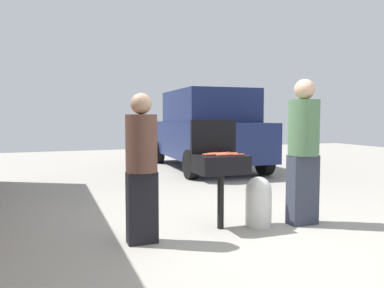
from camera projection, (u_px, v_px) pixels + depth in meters
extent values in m
plane|color=#9E998E|center=(236.00, 235.00, 4.38)|extent=(24.00, 24.00, 0.00)
cylinder|color=black|center=(221.00, 201.00, 4.61)|extent=(0.08, 0.08, 0.68)
cube|color=black|center=(221.00, 164.00, 4.57)|extent=(0.60, 0.44, 0.22)
cube|color=black|center=(213.00, 137.00, 4.76)|extent=(0.60, 0.05, 0.42)
cylinder|color=#C6593D|center=(223.00, 154.00, 4.62)|extent=(0.13, 0.04, 0.03)
cylinder|color=#B74C33|center=(215.00, 153.00, 4.64)|extent=(0.13, 0.03, 0.03)
cylinder|color=#AD4228|center=(239.00, 155.00, 4.47)|extent=(0.13, 0.03, 0.03)
cylinder|color=#B74C33|center=(208.00, 154.00, 4.52)|extent=(0.13, 0.03, 0.03)
cylinder|color=#AD4228|center=(232.00, 154.00, 4.52)|extent=(0.13, 0.04, 0.03)
cylinder|color=#C6593D|center=(222.00, 155.00, 4.44)|extent=(0.13, 0.03, 0.03)
cylinder|color=#C6593D|center=(212.00, 154.00, 4.57)|extent=(0.13, 0.04, 0.03)
cylinder|color=#B74C33|center=(231.00, 155.00, 4.48)|extent=(0.13, 0.03, 0.03)
cylinder|color=#B74C33|center=(210.00, 155.00, 4.47)|extent=(0.13, 0.03, 0.03)
cylinder|color=#C6593D|center=(218.00, 154.00, 4.56)|extent=(0.13, 0.03, 0.03)
cylinder|color=#C6593D|center=(221.00, 154.00, 4.51)|extent=(0.13, 0.03, 0.03)
cylinder|color=#B74C33|center=(233.00, 153.00, 4.63)|extent=(0.13, 0.03, 0.03)
cylinder|color=#C6593D|center=(225.00, 153.00, 4.70)|extent=(0.13, 0.04, 0.03)
cylinder|color=silver|center=(258.00, 208.00, 4.71)|extent=(0.32, 0.32, 0.46)
sphere|color=silver|center=(259.00, 189.00, 4.70)|extent=(0.31, 0.31, 0.31)
cube|color=black|center=(142.00, 208.00, 4.08)|extent=(0.32, 0.18, 0.77)
cylinder|color=brown|center=(141.00, 143.00, 4.03)|extent=(0.34, 0.34, 0.61)
sphere|color=tan|center=(141.00, 104.00, 4.00)|extent=(0.22, 0.22, 0.22)
cube|color=#333847|center=(303.00, 190.00, 4.80)|extent=(0.36, 0.20, 0.87)
cylinder|color=#4C724C|center=(304.00, 128.00, 4.74)|extent=(0.38, 0.38, 0.69)
sphere|color=tan|center=(305.00, 89.00, 4.71)|extent=(0.25, 0.25, 0.25)
cube|color=navy|center=(206.00, 139.00, 10.02)|extent=(2.08, 4.48, 0.90)
cube|color=navy|center=(208.00, 106.00, 9.77)|extent=(1.87, 2.67, 0.80)
cylinder|color=black|center=(265.00, 161.00, 8.88)|extent=(0.25, 0.65, 0.64)
cylinder|color=black|center=(191.00, 164.00, 8.31)|extent=(0.25, 0.65, 0.64)
cylinder|color=black|center=(216.00, 150.00, 11.79)|extent=(0.25, 0.65, 0.64)
cylinder|color=black|center=(159.00, 152.00, 11.23)|extent=(0.25, 0.65, 0.64)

